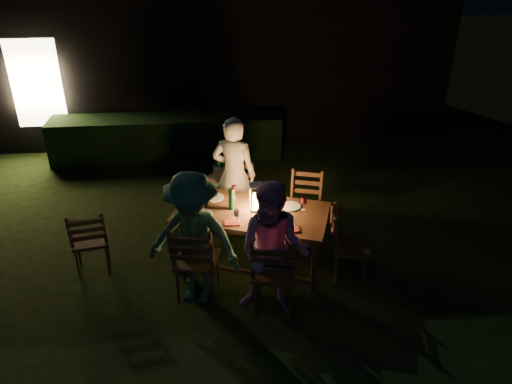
{
  "coord_description": "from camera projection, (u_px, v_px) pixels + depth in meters",
  "views": [
    {
      "loc": [
        0.32,
        -5.03,
        3.84
      ],
      "look_at": [
        0.84,
        0.49,
        0.9
      ],
      "focal_mm": 35.0,
      "sensor_mm": 36.0,
      "label": 1
    }
  ],
  "objects": [
    {
      "name": "wineglass_d",
      "position": [
        304.0,
        204.0,
        6.09
      ],
      "size": [
        0.06,
        0.06,
        0.18
      ],
      "primitive_type": null,
      "color": "#59070F",
      "rests_on": "dining_table"
    },
    {
      "name": "person_opp_left",
      "position": [
        193.0,
        240.0,
        5.48
      ],
      "size": [
        1.19,
        0.91,
        1.62
      ],
      "primitive_type": "imported",
      "rotation": [
        0.0,
        0.0,
        -0.33
      ],
      "color": "#38704D",
      "rests_on": "ground"
    },
    {
      "name": "bottle_table",
      "position": [
        231.0,
        199.0,
        6.09
      ],
      "size": [
        0.07,
        0.07,
        0.28
      ],
      "primitive_type": "cylinder",
      "color": "#0F471E",
      "rests_on": "dining_table"
    },
    {
      "name": "wineglass_b",
      "position": [
        192.0,
        203.0,
        6.11
      ],
      "size": [
        0.06,
        0.06,
        0.18
      ],
      "primitive_type": null,
      "color": "#59070F",
      "rests_on": "dining_table"
    },
    {
      "name": "ice_bucket",
      "position": [
        224.0,
        171.0,
        7.15
      ],
      "size": [
        0.3,
        0.3,
        0.22
      ],
      "primitive_type": "cylinder",
      "color": "#A5A8AD",
      "rests_on": "side_table"
    },
    {
      "name": "bottle_bucket_b",
      "position": [
        227.0,
        166.0,
        7.17
      ],
      "size": [
        0.07,
        0.07,
        0.32
      ],
      "primitive_type": "cylinder",
      "color": "#0F471E",
      "rests_on": "side_table"
    },
    {
      "name": "wineglass_e",
      "position": [
        237.0,
        216.0,
        5.83
      ],
      "size": [
        0.06,
        0.06,
        0.18
      ],
      "primitive_type": null,
      "color": "silver",
      "rests_on": "dining_table"
    },
    {
      "name": "person_opp_right",
      "position": [
        273.0,
        252.0,
        5.3
      ],
      "size": [
        0.93,
        0.82,
        1.6
      ],
      "primitive_type": "imported",
      "rotation": [
        0.0,
        0.0,
        -0.33
      ],
      "color": "#C285B1",
      "rests_on": "ground"
    },
    {
      "name": "dining_table",
      "position": [
        251.0,
        217.0,
        6.14
      ],
      "size": [
        2.06,
        1.48,
        0.77
      ],
      "rotation": [
        0.0,
        0.0,
        -0.33
      ],
      "color": "#51341B",
      "rests_on": "ground"
    },
    {
      "name": "side_table",
      "position": [
        224.0,
        182.0,
        7.24
      ],
      "size": [
        0.48,
        0.48,
        0.65
      ],
      "color": "olive",
      "rests_on": "ground"
    },
    {
      "name": "chair_near_right",
      "position": [
        274.0,
        285.0,
        5.56
      ],
      "size": [
        0.57,
        0.6,
        1.07
      ],
      "rotation": [
        0.0,
        0.0,
        -0.22
      ],
      "color": "#51341B",
      "rests_on": "ground"
    },
    {
      "name": "napkin_right",
      "position": [
        291.0,
        229.0,
        5.73
      ],
      "size": [
        0.18,
        0.14,
        0.01
      ],
      "primitive_type": "cube",
      "color": "red",
      "rests_on": "dining_table"
    },
    {
      "name": "chair_near_left",
      "position": [
        198.0,
        273.0,
        5.75
      ],
      "size": [
        0.58,
        0.61,
        1.08
      ],
      "rotation": [
        0.0,
        0.0,
        -0.21
      ],
      "color": "#51341B",
      "rests_on": "ground"
    },
    {
      "name": "plate_far_left",
      "position": [
        214.0,
        197.0,
        6.41
      ],
      "size": [
        0.25,
        0.25,
        0.01
      ],
      "primitive_type": "cylinder",
      "color": "white",
      "rests_on": "dining_table"
    },
    {
      "name": "garden_envelope",
      "position": [
        192.0,
        46.0,
        10.87
      ],
      "size": [
        40.0,
        40.0,
        3.2
      ],
      "color": "black",
      "rests_on": "ground"
    },
    {
      "name": "plate_far_right",
      "position": [
        291.0,
        206.0,
        6.2
      ],
      "size": [
        0.25,
        0.25,
        0.01
      ],
      "primitive_type": "cylinder",
      "color": "white",
      "rests_on": "dining_table"
    },
    {
      "name": "chair_far_right",
      "position": [
        304.0,
        219.0,
        6.88
      ],
      "size": [
        0.55,
        0.57,
        0.97
      ],
      "rotation": [
        0.0,
        0.0,
        2.85
      ],
      "color": "#51341B",
      "rests_on": "ground"
    },
    {
      "name": "lantern",
      "position": [
        256.0,
        198.0,
        6.07
      ],
      "size": [
        0.16,
        0.16,
        0.35
      ],
      "color": "white",
      "rests_on": "dining_table"
    },
    {
      "name": "person_house_side",
      "position": [
        234.0,
        175.0,
        6.88
      ],
      "size": [
        0.7,
        0.58,
        1.67
      ],
      "primitive_type": "imported",
      "rotation": [
        0.0,
        0.0,
        2.81
      ],
      "color": "silver",
      "rests_on": "ground"
    },
    {
      "name": "wineglass_a",
      "position": [
        234.0,
        192.0,
        6.37
      ],
      "size": [
        0.06,
        0.06,
        0.18
      ],
      "primitive_type": null,
      "color": "#59070F",
      "rests_on": "dining_table"
    },
    {
      "name": "chair_end",
      "position": [
        349.0,
        257.0,
        6.07
      ],
      "size": [
        0.56,
        0.53,
        0.97
      ],
      "rotation": [
        0.0,
        0.0,
        -1.83
      ],
      "color": "#51341B",
      "rests_on": "ground"
    },
    {
      "name": "napkin_left",
      "position": [
        232.0,
        222.0,
        5.86
      ],
      "size": [
        0.18,
        0.14,
        0.01
      ],
      "primitive_type": "cube",
      "color": "red",
      "rests_on": "dining_table"
    },
    {
      "name": "plate_near_left",
      "position": [
        203.0,
        214.0,
        6.03
      ],
      "size": [
        0.25,
        0.25,
        0.01
      ],
      "primitive_type": "cylinder",
      "color": "white",
      "rests_on": "dining_table"
    },
    {
      "name": "chair_spare",
      "position": [
        92.0,
        251.0,
        6.2
      ],
      "size": [
        0.51,
        0.53,
        0.96
      ],
      "rotation": [
        0.0,
        0.0,
        0.18
      ],
      "color": "#51341B",
      "rests_on": "ground"
    },
    {
      "name": "bottle_bucket_a",
      "position": [
        220.0,
        169.0,
        7.09
      ],
      "size": [
        0.07,
        0.07,
        0.32
      ],
      "primitive_type": "cylinder",
      "color": "#0F471E",
      "rests_on": "side_table"
    },
    {
      "name": "plate_near_right",
      "position": [
        284.0,
        224.0,
        5.82
      ],
      "size": [
        0.25,
        0.25,
        0.01
      ],
      "primitive_type": "cylinder",
      "color": "white",
      "rests_on": "dining_table"
    },
    {
      "name": "wineglass_c",
      "position": [
        270.0,
        219.0,
        5.76
      ],
      "size": [
        0.06,
        0.06,
        0.18
      ],
      "primitive_type": null,
      "color": "#59070F",
      "rests_on": "dining_table"
    },
    {
      "name": "chair_far_left",
      "position": [
        234.0,
        210.0,
        7.08
      ],
      "size": [
        0.59,
        0.61,
        0.99
      ],
      "rotation": [
        0.0,
        0.0,
        2.75
      ],
      "color": "#51341B",
      "rests_on": "ground"
    },
    {
      "name": "phone",
      "position": [
        195.0,
        217.0,
        5.98
      ],
      "size": [
        0.14,
        0.07,
        0.01
      ],
      "primitive_type": "cube",
      "color": "black",
      "rests_on": "dining_table"
    }
  ]
}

